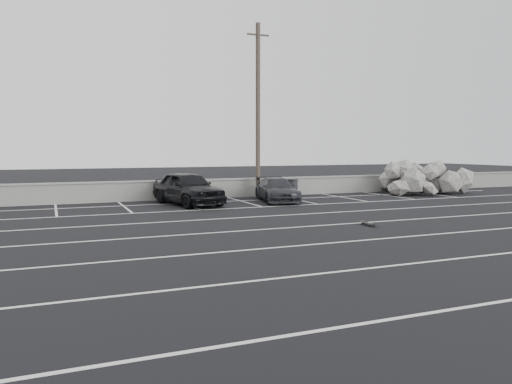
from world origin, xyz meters
name	(u,v)px	position (x,y,z in m)	size (l,w,h in m)	color
ground	(352,241)	(0.00, 0.00, 0.00)	(120.00, 120.00, 0.00)	black
seawall	(210,188)	(0.00, 14.00, 0.55)	(50.00, 0.45, 1.06)	gray
stall_lines	(284,221)	(-0.08, 4.41, 0.00)	(36.00, 20.05, 0.01)	silver
car_left	(188,188)	(-1.99, 11.28, 0.82)	(1.94, 4.81, 1.64)	black
car_right	(277,190)	(2.64, 10.92, 0.61)	(1.72, 4.23, 1.23)	#25262C
utility_pole	(258,110)	(2.52, 13.20, 4.83)	(1.27, 0.25, 9.55)	#4C4238
trash_bin	(293,187)	(4.73, 13.28, 0.50)	(0.73, 0.73, 0.98)	black
riprap_pile	(422,183)	(12.94, 11.95, 0.62)	(6.29, 5.03, 1.68)	#ACA8A1
skateboard	(368,224)	(2.24, 2.35, 0.07)	(0.27, 0.79, 0.09)	black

